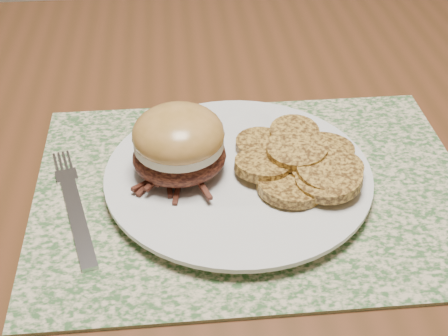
# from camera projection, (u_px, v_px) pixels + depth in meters

# --- Properties ---
(dining_table) EXTENTS (1.50, 0.90, 0.75)m
(dining_table) POSITION_uv_depth(u_px,v_px,m) (358.00, 196.00, 0.76)
(dining_table) COLOR #593019
(dining_table) RESTS_ON ground
(placemat) EXTENTS (0.45, 0.33, 0.00)m
(placemat) POSITION_uv_depth(u_px,v_px,m) (253.00, 190.00, 0.65)
(placemat) COLOR #385D30
(placemat) RESTS_ON dining_table
(dinner_plate) EXTENTS (0.26, 0.26, 0.02)m
(dinner_plate) POSITION_uv_depth(u_px,v_px,m) (238.00, 177.00, 0.65)
(dinner_plate) COLOR silver
(dinner_plate) RESTS_ON placemat
(pork_sandwich) EXTENTS (0.11, 0.11, 0.07)m
(pork_sandwich) POSITION_uv_depth(u_px,v_px,m) (179.00, 144.00, 0.62)
(pork_sandwich) COLOR black
(pork_sandwich) RESTS_ON dinner_plate
(roasted_potatoes) EXTENTS (0.16, 0.17, 0.03)m
(roasted_potatoes) POSITION_uv_depth(u_px,v_px,m) (305.00, 162.00, 0.64)
(roasted_potatoes) COLOR #AF8333
(roasted_potatoes) RESTS_ON dinner_plate
(fork) EXTENTS (0.06, 0.18, 0.00)m
(fork) POSITION_uv_depth(u_px,v_px,m) (74.00, 204.00, 0.62)
(fork) COLOR silver
(fork) RESTS_ON placemat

